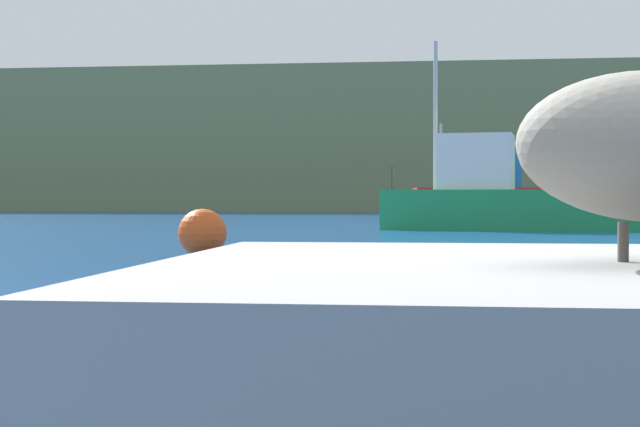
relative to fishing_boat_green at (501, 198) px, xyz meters
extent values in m
cube|color=#6B7A51|center=(-1.48, 41.77, 3.91)|extent=(140.00, 16.56, 9.63)
cylinder|color=#4C4742|center=(-1.38, -24.97, -0.13)|extent=(0.03, 0.03, 0.11)
cube|color=#1E8C4C|center=(0.24, -0.03, -0.34)|extent=(7.35, 3.29, 1.13)
cube|color=silver|center=(-0.71, 0.10, 1.02)|extent=(2.31, 2.14, 1.58)
cylinder|color=#B2B2B2|center=(-1.87, 0.25, 2.38)|extent=(0.12, 0.12, 4.31)
cylinder|color=#3F382D|center=(-3.14, 0.43, 0.58)|extent=(0.10, 0.10, 0.70)
cube|color=red|center=(0.02, 13.46, -0.24)|extent=(5.71, 2.42, 1.34)
cube|color=#1E6099|center=(0.69, 13.55, 1.30)|extent=(2.03, 1.68, 1.74)
cylinder|color=#B2B2B2|center=(-1.63, 13.24, 1.80)|extent=(0.12, 0.12, 2.73)
sphere|color=#E54C19|center=(-5.37, -13.58, -0.54)|extent=(0.73, 0.73, 0.73)
camera|label=1|loc=(-1.89, -27.63, -0.02)|focal=53.56mm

